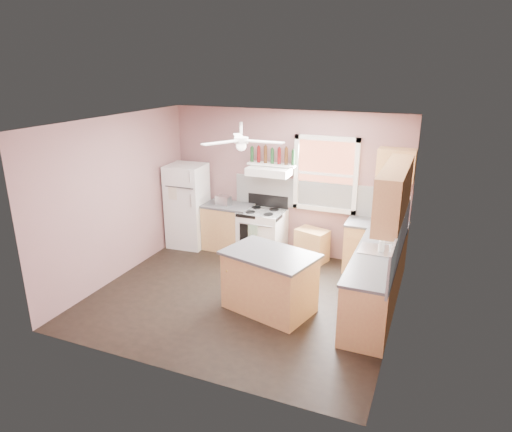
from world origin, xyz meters
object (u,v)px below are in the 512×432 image
at_px(cart, 312,246).
at_px(island, 270,283).
at_px(refrigerator, 188,206).
at_px(toaster, 223,201).
at_px(stove, 262,233).

height_order(cart, island, island).
relative_size(refrigerator, cart, 2.92).
distance_m(refrigerator, toaster, 0.78).
bearing_deg(refrigerator, stove, -0.12).
bearing_deg(toaster, island, -40.39).
relative_size(toaster, stove, 0.33).
distance_m(toaster, cart, 1.88).
bearing_deg(island, stove, 129.63).
bearing_deg(stove, toaster, -173.76).
bearing_deg(toaster, refrigerator, -167.04).
relative_size(stove, cart, 1.54).
bearing_deg(island, toaster, 146.84).
bearing_deg(cart, stove, -158.99).
bearing_deg(island, refrigerator, 158.58).
bearing_deg(island, cart, 102.28).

